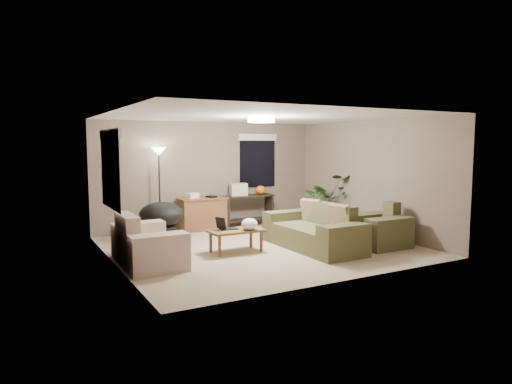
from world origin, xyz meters
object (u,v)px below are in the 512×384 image
console_table (248,208)px  cat_scratching_post (343,221)px  houseplant (326,206)px  main_sofa (314,233)px  loveseat (146,246)px  coffee_table (236,233)px  armchair (378,231)px  papasan_chair (162,218)px  floor_lamp (159,162)px  desk (203,214)px

console_table → cat_scratching_post: (1.63, -1.63, -0.22)m
console_table → houseplant: houseplant is taller
main_sofa → console_table: size_ratio=1.69×
cat_scratching_post → houseplant: bearing=99.9°
loveseat → coffee_table: size_ratio=1.60×
armchair → cat_scratching_post: armchair is taller
papasan_chair → houseplant: (3.90, -0.41, 0.04)m
loveseat → houseplant: (4.67, 1.26, 0.20)m
armchair → floor_lamp: (-3.34, 3.26, 1.30)m
main_sofa → desk: bearing=112.9°
papasan_chair → floor_lamp: 1.36m
armchair → desk: armchair is taller
coffee_table → papasan_chair: bearing=118.2°
main_sofa → floor_lamp: bearing=127.6°
armchair → console_table: bearing=109.9°
houseplant → cat_scratching_post: bearing=-80.1°
console_table → papasan_chair: 2.46m
armchair → houseplant: bearing=80.4°
coffee_table → console_table: (1.48, 2.33, 0.08)m
coffee_table → cat_scratching_post: 3.18m
floor_lamp → cat_scratching_post: 4.38m
main_sofa → loveseat: same height
houseplant → coffee_table: bearing=-157.5°
coffee_table → houseplant: size_ratio=0.78×
loveseat → console_table: (3.14, 2.35, 0.14)m
papasan_chair → houseplant: size_ratio=0.86×
console_table → floor_lamp: bearing=178.8°
loveseat → cat_scratching_post: loveseat is taller
loveseat → armchair: same height
houseplant → desk: bearing=158.2°
loveseat → desk: loveseat is taller
main_sofa → papasan_chair: 3.14m
armchair → desk: 3.98m
desk → coffee_table: bearing=-97.2°
main_sofa → armchair: 1.27m
houseplant → main_sofa: bearing=-132.8°
armchair → coffee_table: size_ratio=1.00×
console_table → cat_scratching_post: bearing=-45.1°
armchair → cat_scratching_post: size_ratio=2.00×
desk → papasan_chair: (-1.18, -0.68, 0.09)m
papasan_chair → cat_scratching_post: bearing=-13.4°
papasan_chair → houseplant: houseplant is taller
loveseat → coffee_table: (1.67, 0.02, 0.06)m
coffee_table → papasan_chair: (-0.89, 1.66, 0.11)m
armchair → floor_lamp: floor_lamp is taller
console_table → houseplant: 1.88m
armchair → coffee_table: bearing=161.5°
cat_scratching_post → desk: bearing=149.9°
papasan_chair → desk: bearing=29.7°
main_sofa → desk: main_sofa is taller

